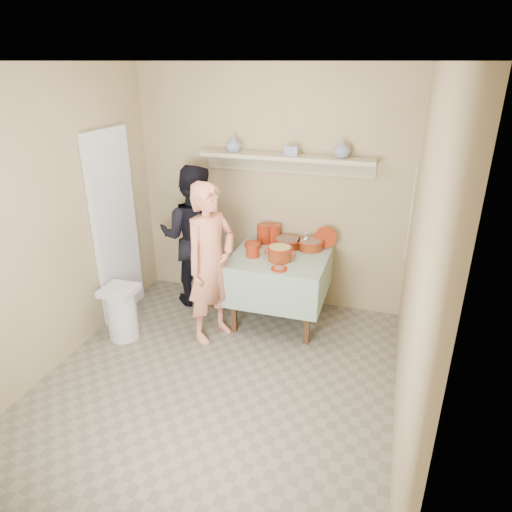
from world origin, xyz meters
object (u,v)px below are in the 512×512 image
at_px(cazuela_rice, 280,252).
at_px(trash_bin, 122,312).
at_px(person_cook, 211,264).
at_px(person_helper, 194,236).
at_px(serving_table, 280,265).

bearing_deg(cazuela_rice, trash_bin, -155.02).
bearing_deg(person_cook, trash_bin, 134.49).
height_order(person_cook, trash_bin, person_cook).
distance_m(person_cook, trash_bin, 1.05).
relative_size(person_helper, cazuela_rice, 4.86).
bearing_deg(person_helper, person_cook, 115.71).
relative_size(cazuela_rice, trash_bin, 0.59).
distance_m(cazuela_rice, trash_bin, 1.69).
bearing_deg(person_cook, serving_table, -22.22).
xyz_separation_m(serving_table, cazuela_rice, (0.03, -0.14, 0.20)).
relative_size(person_cook, serving_table, 1.65).
bearing_deg(trash_bin, serving_table, 29.73).
distance_m(person_helper, trash_bin, 1.14).
relative_size(person_helper, trash_bin, 2.86).
xyz_separation_m(person_cook, trash_bin, (-0.86, -0.30, -0.52)).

